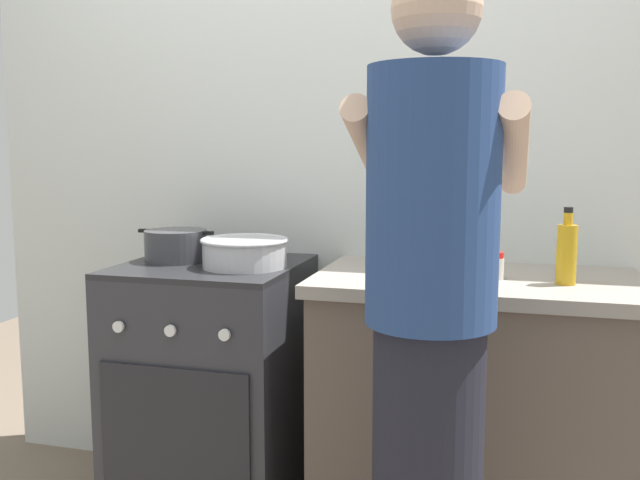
{
  "coord_description": "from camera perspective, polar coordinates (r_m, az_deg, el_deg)",
  "views": [
    {
      "loc": [
        0.66,
        -2.08,
        1.3
      ],
      "look_at": [
        0.05,
        0.12,
        1.0
      ],
      "focal_mm": 39.77,
      "sensor_mm": 36.0,
      "label": 1
    }
  ],
  "objects": [
    {
      "name": "utensil_crock",
      "position": [
        2.45,
        7.11,
        0.28
      ],
      "size": [
        0.1,
        0.1,
        0.34
      ],
      "color": "silver",
      "rests_on": "countertop"
    },
    {
      "name": "pot",
      "position": [
        2.55,
        -11.52,
        -0.44
      ],
      "size": [
        0.28,
        0.22,
        0.11
      ],
      "color": "#38383D",
      "rests_on": "stove_range"
    },
    {
      "name": "spice_bottle",
      "position": [
        2.22,
        14.03,
        -2.06
      ],
      "size": [
        0.04,
        0.04,
        0.08
      ],
      "color": "silver",
      "rests_on": "countertop"
    },
    {
      "name": "mixing_bowl",
      "position": [
        2.39,
        -6.08,
        -0.91
      ],
      "size": [
        0.3,
        0.3,
        0.1
      ],
      "color": "#B7B7BC",
      "rests_on": "stove_range"
    },
    {
      "name": "back_wall",
      "position": [
        2.62,
        5.43,
        6.37
      ],
      "size": [
        3.2,
        0.1,
        2.5
      ],
      "color": "silver",
      "rests_on": "ground"
    },
    {
      "name": "stove_range",
      "position": [
        2.59,
        -8.56,
        -11.74
      ],
      "size": [
        0.6,
        0.62,
        0.9
      ],
      "color": "#2D2D33",
      "rests_on": "ground"
    },
    {
      "name": "person",
      "position": [
        1.67,
        8.84,
        -7.9
      ],
      "size": [
        0.41,
        0.5,
        1.7
      ],
      "color": "black",
      "rests_on": "ground"
    },
    {
      "name": "oil_bottle",
      "position": [
        2.19,
        19.23,
        -0.96
      ],
      "size": [
        0.06,
        0.06,
        0.23
      ],
      "color": "gold",
      "rests_on": "countertop"
    },
    {
      "name": "countertop",
      "position": [
        2.39,
        12.16,
        -13.48
      ],
      "size": [
        1.0,
        0.6,
        0.9
      ],
      "color": "brown",
      "rests_on": "ground"
    }
  ]
}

